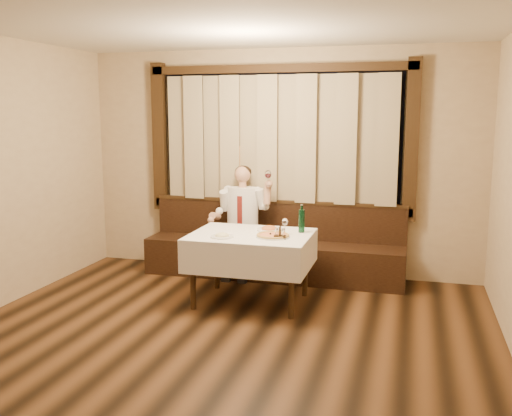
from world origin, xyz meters
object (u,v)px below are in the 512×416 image
(banquette, at_px, (274,252))
(pasta_red, at_px, (269,227))
(dining_table, at_px, (251,243))
(cruet_caddy, at_px, (280,235))
(seated_man, at_px, (241,213))
(pasta_cream, at_px, (222,234))
(green_bottle, at_px, (302,220))
(pizza, at_px, (273,235))

(banquette, height_order, pasta_red, banquette)
(dining_table, distance_m, cruet_caddy, 0.42)
(seated_man, bearing_deg, pasta_red, -53.33)
(banquette, xyz_separation_m, cruet_caddy, (0.35, -1.19, 0.49))
(dining_table, relative_size, cruet_caddy, 9.88)
(dining_table, bearing_deg, pasta_cream, -134.02)
(pasta_red, distance_m, seated_man, 0.90)
(pasta_red, bearing_deg, seated_man, 126.67)
(pasta_red, height_order, green_bottle, green_bottle)
(pasta_red, bearing_deg, green_bottle, -0.46)
(banquette, relative_size, green_bottle, 10.52)
(banquette, distance_m, green_bottle, 1.11)
(pasta_red, distance_m, pasta_cream, 0.60)
(dining_table, relative_size, pasta_red, 4.57)
(banquette, bearing_deg, green_bottle, -58.22)
(dining_table, relative_size, green_bottle, 4.18)
(banquette, relative_size, pasta_red, 11.52)
(pasta_red, relative_size, pasta_cream, 1.15)
(banquette, height_order, pasta_cream, banquette)
(cruet_caddy, bearing_deg, banquette, 102.19)
(dining_table, height_order, pizza, pizza)
(pasta_cream, height_order, seated_man, seated_man)
(banquette, height_order, pizza, banquette)
(dining_table, height_order, cruet_caddy, cruet_caddy)
(banquette, bearing_deg, pasta_cream, -100.61)
(pasta_cream, bearing_deg, banquette, 79.39)
(pasta_cream, height_order, cruet_caddy, cruet_caddy)
(pasta_red, distance_m, green_bottle, 0.37)
(banquette, xyz_separation_m, green_bottle, (0.50, -0.81, 0.58))
(seated_man, bearing_deg, green_bottle, -39.02)
(dining_table, height_order, seated_man, seated_man)
(green_bottle, bearing_deg, cruet_caddy, -111.55)
(green_bottle, bearing_deg, pasta_red, 179.54)
(banquette, height_order, dining_table, banquette)
(cruet_caddy, relative_size, seated_man, 0.09)
(dining_table, bearing_deg, seated_man, 112.62)
(pizza, height_order, pasta_cream, pasta_cream)
(dining_table, height_order, pasta_red, pasta_red)
(pasta_cream, bearing_deg, pasta_red, 50.15)
(pasta_cream, bearing_deg, seated_man, 97.32)
(pizza, distance_m, green_bottle, 0.40)
(dining_table, relative_size, pasta_cream, 5.25)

